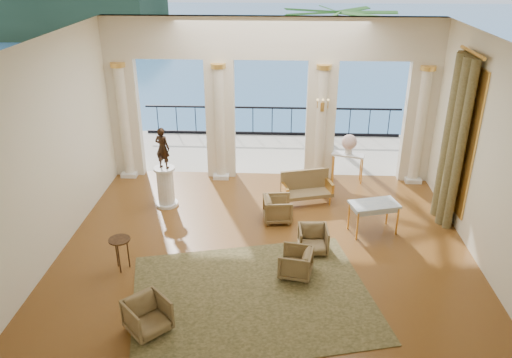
# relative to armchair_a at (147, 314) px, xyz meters

# --- Properties ---
(floor) EXTENTS (9.00, 9.00, 0.00)m
(floor) POSITION_rel_armchair_a_xyz_m (1.95, 2.80, -0.34)
(floor) COLOR #4D2A12
(floor) RESTS_ON ground
(room_walls) EXTENTS (9.00, 9.00, 9.00)m
(room_walls) POSITION_rel_armchair_a_xyz_m (1.95, 1.68, 2.53)
(room_walls) COLOR white
(room_walls) RESTS_ON ground
(arcade) EXTENTS (9.00, 0.56, 4.50)m
(arcade) POSITION_rel_armchair_a_xyz_m (1.95, 6.62, 2.24)
(arcade) COLOR beige
(arcade) RESTS_ON ground
(terrace) EXTENTS (10.00, 3.60, 0.10)m
(terrace) POSITION_rel_armchair_a_xyz_m (1.95, 8.60, -0.39)
(terrace) COLOR #BEB19F
(terrace) RESTS_ON ground
(balustrade) EXTENTS (9.00, 0.06, 1.03)m
(balustrade) POSITION_rel_armchair_a_xyz_m (1.95, 10.20, 0.06)
(balustrade) COLOR black
(balustrade) RESTS_ON terrace
(palm_tree) EXTENTS (2.00, 2.00, 4.50)m
(palm_tree) POSITION_rel_armchair_a_xyz_m (3.95, 9.40, 3.75)
(palm_tree) COLOR #4C3823
(palm_tree) RESTS_ON terrace
(headland) EXTENTS (22.00, 18.00, 6.00)m
(headland) POSITION_rel_armchair_a_xyz_m (-28.05, 72.80, -3.34)
(headland) COLOR black
(headland) RESTS_ON sea
(sea) EXTENTS (160.00, 160.00, 0.00)m
(sea) POSITION_rel_armchair_a_xyz_m (1.95, 62.80, -6.34)
(sea) COLOR #275484
(sea) RESTS_ON ground
(curtain) EXTENTS (0.33, 1.40, 4.09)m
(curtain) POSITION_rel_armchair_a_xyz_m (6.24, 4.30, 1.67)
(curtain) COLOR brown
(curtain) RESTS_ON ground
(window_frame) EXTENTS (0.04, 1.60, 3.40)m
(window_frame) POSITION_rel_armchair_a_xyz_m (6.42, 4.30, 1.76)
(window_frame) COLOR #EEB24E
(window_frame) RESTS_ON room_walls
(wall_sconce) EXTENTS (0.30, 0.11, 0.33)m
(wall_sconce) POSITION_rel_armchair_a_xyz_m (3.35, 6.31, 1.88)
(wall_sconce) COLOR #EEB24E
(wall_sconce) RESTS_ON arcade
(rug) EXTENTS (5.16, 4.42, 0.02)m
(rug) POSITION_rel_armchair_a_xyz_m (1.75, 1.00, -0.33)
(rug) COLOR #2D3217
(rug) RESTS_ON ground
(armchair_a) EXTENTS (0.92, 0.92, 0.69)m
(armchair_a) POSITION_rel_armchair_a_xyz_m (0.00, 0.00, 0.00)
(armchair_a) COLOR #43311B
(armchair_a) RESTS_ON ground
(armchair_b) EXTENTS (0.66, 0.62, 0.65)m
(armchair_b) POSITION_rel_armchair_a_xyz_m (3.00, 2.66, -0.02)
(armchair_b) COLOR #43311B
(armchair_b) RESTS_ON ground
(armchair_c) EXTENTS (0.71, 0.74, 0.65)m
(armchair_c) POSITION_rel_armchair_a_xyz_m (2.59, 1.75, -0.02)
(armchair_c) COLOR #43311B
(armchair_c) RESTS_ON ground
(armchair_d) EXTENTS (0.69, 0.73, 0.68)m
(armchair_d) POSITION_rel_armchair_a_xyz_m (2.21, 4.00, -0.00)
(armchair_d) COLOR #43311B
(armchair_d) RESTS_ON ground
(settee) EXTENTS (1.39, 0.88, 0.86)m
(settee) POSITION_rel_armchair_a_xyz_m (2.94, 5.01, 0.08)
(settee) COLOR #43311B
(settee) RESTS_ON ground
(game_table) EXTENTS (1.21, 0.87, 0.75)m
(game_table) POSITION_rel_armchair_a_xyz_m (4.43, 3.57, 0.33)
(game_table) COLOR #9FB5C8
(game_table) RESTS_ON ground
(pedestal) EXTENTS (0.58, 0.58, 1.06)m
(pedestal) POSITION_rel_armchair_a_xyz_m (-0.67, 4.67, 0.16)
(pedestal) COLOR silver
(pedestal) RESTS_ON ground
(statue) EXTENTS (0.45, 0.37, 1.06)m
(statue) POSITION_rel_armchair_a_xyz_m (-0.67, 4.67, 1.24)
(statue) COLOR black
(statue) RESTS_ON pedestal
(console_table) EXTENTS (0.96, 0.59, 0.85)m
(console_table) POSITION_rel_armchair_a_xyz_m (4.15, 6.35, 0.36)
(console_table) COLOR silver
(console_table) RESTS_ON ground
(urn) EXTENTS (0.42, 0.42, 0.56)m
(urn) POSITION_rel_armchair_a_xyz_m (4.15, 6.35, 0.83)
(urn) COLOR white
(urn) RESTS_ON console_table
(side_table) EXTENTS (0.44, 0.44, 0.72)m
(side_table) POSITION_rel_armchair_a_xyz_m (-0.99, 1.80, 0.27)
(side_table) COLOR black
(side_table) RESTS_ON ground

